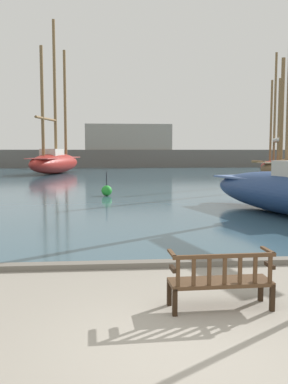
{
  "coord_description": "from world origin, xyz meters",
  "views": [
    {
      "loc": [
        -0.9,
        -5.02,
        2.48
      ],
      "look_at": [
        0.43,
        10.0,
        1.0
      ],
      "focal_mm": 40.0,
      "sensor_mm": 36.0,
      "label": 1
    }
  ],
  "objects_px": {
    "channel_buoy": "(107,190)",
    "sailboat_far_port": "(274,164)",
    "park_bench": "(221,280)",
    "sailboat_outer_starboard": "(55,160)"
  },
  "relations": [
    {
      "from": "sailboat_outer_starboard",
      "to": "sailboat_far_port",
      "type": "bearing_deg",
      "value": -4.1
    },
    {
      "from": "park_bench",
      "to": "channel_buoy",
      "type": "relative_size",
      "value": 1.29
    },
    {
      "from": "sailboat_far_port",
      "to": "channel_buoy",
      "type": "relative_size",
      "value": 9.88
    },
    {
      "from": "park_bench",
      "to": "sailboat_far_port",
      "type": "bearing_deg",
      "value": 67.01
    },
    {
      "from": "park_bench",
      "to": "sailboat_far_port",
      "type": "distance_m",
      "value": 40.22
    },
    {
      "from": "park_bench",
      "to": "channel_buoy",
      "type": "height_order",
      "value": "channel_buoy"
    },
    {
      "from": "park_bench",
      "to": "sailboat_outer_starboard",
      "type": "xyz_separation_m",
      "value": [
        -7.04,
        38.65,
        1.0
      ]
    },
    {
      "from": "channel_buoy",
      "to": "sailboat_far_port",
      "type": "bearing_deg",
      "value": 50.12
    },
    {
      "from": "sailboat_outer_starboard",
      "to": "channel_buoy",
      "type": "xyz_separation_m",
      "value": [
        5.29,
        -22.52,
        -1.1
      ]
    },
    {
      "from": "sailboat_far_port",
      "to": "channel_buoy",
      "type": "distance_m",
      "value": 27.23
    }
  ]
}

